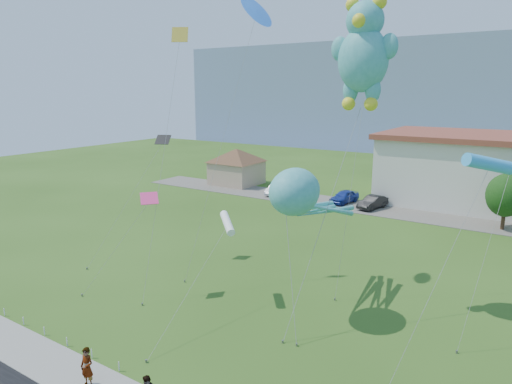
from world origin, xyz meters
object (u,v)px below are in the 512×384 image
octopus_kite (303,199)px  pavilion (237,163)px  pedestrian_left (87,367)px  parked_car_black (373,202)px  teddy_bear_kite (363,51)px  parked_car_blue (344,197)px  parked_car_silver (275,189)px

octopus_kite → pavilion: bearing=131.2°
pedestrian_left → parked_car_black: 37.82m
octopus_kite → teddy_bear_kite: size_ratio=0.50×
parked_car_black → octopus_kite: bearing=-67.5°
parked_car_blue → parked_car_black: (3.68, -0.68, -0.04)m
parked_car_blue → teddy_bear_kite: teddy_bear_kite is taller
parked_car_blue → parked_car_black: parked_car_blue is taller
pedestrian_left → teddy_bear_kite: (6.73, 14.52, 14.17)m
pavilion → parked_car_silver: (8.15, -3.00, -2.31)m
pavilion → parked_car_blue: size_ratio=2.09×
pavilion → parked_car_black: pavilion is taller
pavilion → octopus_kite: bearing=-48.8°
pedestrian_left → parked_car_silver: size_ratio=0.47×
pavilion → teddy_bear_kite: (27.55, -26.37, 12.17)m
pavilion → octopus_kite: 38.48m
parked_car_silver → teddy_bear_kite: (19.40, -23.37, 14.48)m
parked_car_silver → octopus_kite: size_ratio=0.44×
parked_car_silver → octopus_kite: (17.08, -25.80, 6.14)m
pedestrian_left → parked_car_blue: size_ratio=0.42×
parked_car_silver → teddy_bear_kite: 33.65m
parked_car_blue → teddy_bear_kite: bearing=-55.9°
parked_car_blue → teddy_bear_kite: size_ratio=0.24×
parked_car_black → teddy_bear_kite: (6.64, -23.31, 14.42)m
octopus_kite → teddy_bear_kite: 8.99m
pavilion → parked_car_silver: bearing=-20.2°
pedestrian_left → parked_car_silver: 39.95m
teddy_bear_kite → parked_car_blue: bearing=113.3°
octopus_kite → teddy_bear_kite: (2.32, 2.43, 8.34)m
pavilion → parked_car_blue: 17.53m
pedestrian_left → parked_car_black: bearing=84.3°
pedestrian_left → parked_car_blue: bearing=89.8°
pavilion → octopus_kite: (25.23, -28.80, 3.83)m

